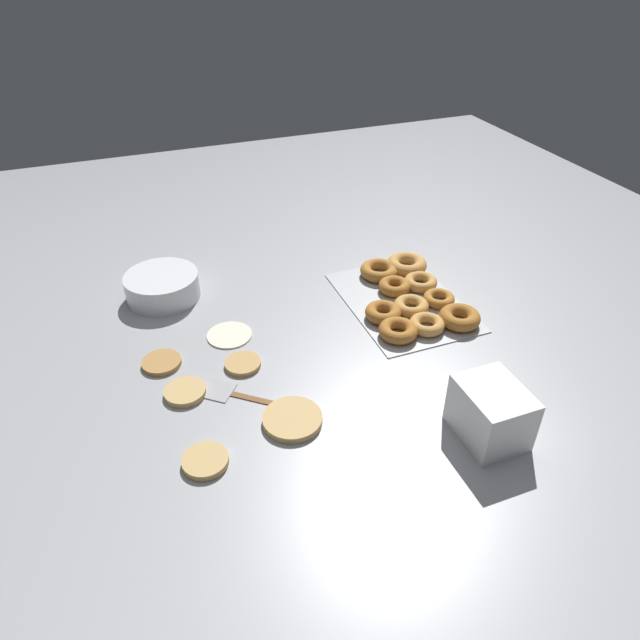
% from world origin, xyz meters
% --- Properties ---
extents(ground_plane, '(3.00, 3.00, 0.00)m').
position_xyz_m(ground_plane, '(0.00, 0.00, 0.00)').
color(ground_plane, '#9EA0A5').
extents(pancake_0, '(0.08, 0.08, 0.01)m').
position_xyz_m(pancake_0, '(-0.00, 0.08, 0.01)').
color(pancake_0, tan).
rests_on(pancake_0, ground_plane).
extents(pancake_1, '(0.11, 0.11, 0.01)m').
position_xyz_m(pancake_1, '(0.12, 0.08, 0.00)').
color(pancake_1, silver).
rests_on(pancake_1, ground_plane).
extents(pancake_2, '(0.09, 0.09, 0.01)m').
position_xyz_m(pancake_2, '(-0.25, 0.22, 0.01)').
color(pancake_2, tan).
rests_on(pancake_2, ground_plane).
extents(pancake_3, '(0.09, 0.09, 0.01)m').
position_xyz_m(pancake_3, '(0.07, 0.25, 0.01)').
color(pancake_3, '#B27F42').
rests_on(pancake_3, ground_plane).
extents(pancake_4, '(0.12, 0.12, 0.01)m').
position_xyz_m(pancake_4, '(-0.20, 0.03, 0.01)').
color(pancake_4, tan).
rests_on(pancake_4, ground_plane).
extents(pancake_5, '(0.09, 0.09, 0.01)m').
position_xyz_m(pancake_5, '(-0.05, 0.22, 0.01)').
color(pancake_5, tan).
rests_on(pancake_5, ground_plane).
extents(donut_tray, '(0.39, 0.28, 0.04)m').
position_xyz_m(donut_tray, '(0.10, -0.39, 0.02)').
color(donut_tray, '#ADAFB5').
rests_on(donut_tray, ground_plane).
extents(batter_bowl, '(0.19, 0.19, 0.07)m').
position_xyz_m(batter_bowl, '(0.35, 0.20, 0.03)').
color(batter_bowl, white).
rests_on(batter_bowl, ground_plane).
extents(container_stack, '(0.14, 0.11, 0.11)m').
position_xyz_m(container_stack, '(-0.37, -0.31, 0.06)').
color(container_stack, white).
rests_on(container_stack, ground_plane).
extents(spatula, '(0.21, 0.25, 0.01)m').
position_xyz_m(spatula, '(-0.06, 0.15, 0.00)').
color(spatula, brown).
rests_on(spatula, ground_plane).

